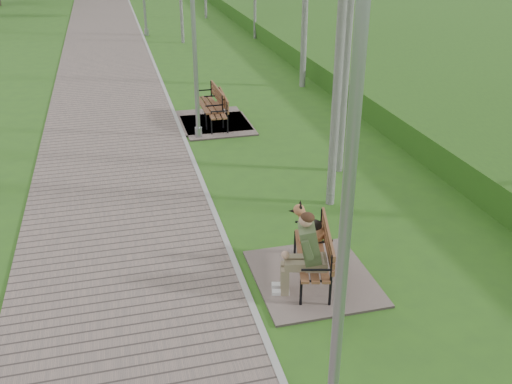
# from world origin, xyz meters

# --- Properties ---
(walkway) EXTENTS (3.50, 67.00, 0.04)m
(walkway) POSITION_xyz_m (-1.75, 21.50, 0.02)
(walkway) COLOR #6F605A
(walkway) RESTS_ON ground
(kerb) EXTENTS (0.10, 67.00, 0.05)m
(kerb) POSITION_xyz_m (0.00, 21.50, 0.03)
(kerb) COLOR #999993
(kerb) RESTS_ON ground
(embankment) EXTENTS (14.00, 70.00, 1.60)m
(embankment) POSITION_xyz_m (12.00, 20.00, 0.00)
(embankment) COLOR #37701E
(embankment) RESTS_ON ground
(bench_main) EXTENTS (1.79, 1.99, 1.56)m
(bench_main) POSITION_xyz_m (1.01, 6.21, 0.44)
(bench_main) COLOR #6F605A
(bench_main) RESTS_ON ground
(bench_second) EXTENTS (1.79, 1.99, 1.10)m
(bench_second) POSITION_xyz_m (0.97, 13.69, 0.20)
(bench_second) COLOR #6F605A
(bench_second) RESTS_ON ground
(bench_third) EXTENTS (1.91, 2.13, 1.17)m
(bench_third) POSITION_xyz_m (0.87, 14.12, 0.22)
(bench_third) COLOR #6F605A
(bench_third) RESTS_ON ground
(lamp_post_near) EXTENTS (0.19, 0.19, 4.86)m
(lamp_post_near) POSITION_xyz_m (0.24, 3.32, 2.27)
(lamp_post_near) COLOR gray
(lamp_post_near) RESTS_ON ground
(lamp_post_second) EXTENTS (0.18, 0.18, 4.77)m
(lamp_post_second) POSITION_xyz_m (0.37, 12.93, 2.23)
(lamp_post_second) COLOR gray
(lamp_post_second) RESTS_ON ground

